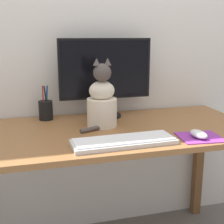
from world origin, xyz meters
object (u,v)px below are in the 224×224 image
computer_mouse_right (199,134)px  keyboard (124,141)px  pen_cup (46,110)px  cat (102,101)px  monitor (105,74)px

computer_mouse_right → keyboard: bearing=177.3°
computer_mouse_right → pen_cup: pen_cup is taller
keyboard → cat: 0.30m
monitor → keyboard: (-0.04, -0.45, -0.22)m
monitor → pen_cup: size_ratio=2.75×
keyboard → computer_mouse_right: 0.33m
monitor → cat: 0.22m
monitor → computer_mouse_right: bearing=-57.6°
monitor → computer_mouse_right: (0.30, -0.47, -0.21)m
keyboard → pen_cup: size_ratio=2.40×
monitor → keyboard: bearing=-94.6°
monitor → cat: monitor is taller
keyboard → computer_mouse_right: computer_mouse_right is taller
cat → pen_cup: size_ratio=1.83×
monitor → computer_mouse_right: 0.59m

